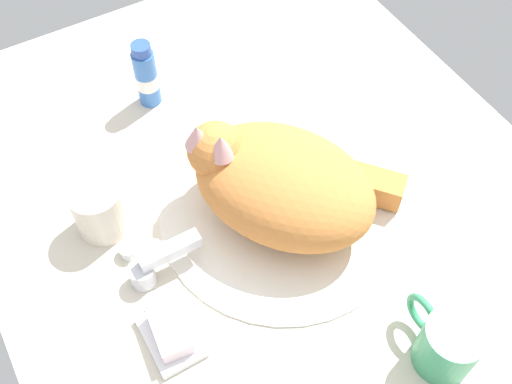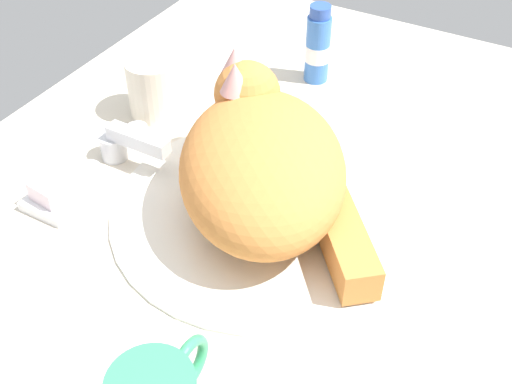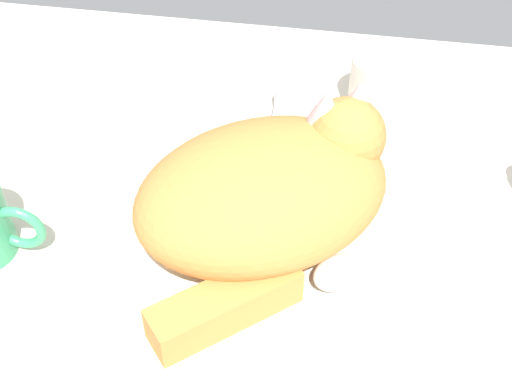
# 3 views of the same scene
# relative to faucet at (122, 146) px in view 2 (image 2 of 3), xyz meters

# --- Properties ---
(ground_plane) EXTENTS (1.10, 0.83, 0.03)m
(ground_plane) POSITION_rel_faucet_xyz_m (0.00, -0.21, -0.04)
(ground_plane) COLOR beige
(sink_basin) EXTENTS (0.36, 0.36, 0.01)m
(sink_basin) POSITION_rel_faucet_xyz_m (0.00, -0.21, -0.02)
(sink_basin) COLOR silver
(sink_basin) RESTS_ON ground_plane
(faucet) EXTENTS (0.13, 0.11, 0.05)m
(faucet) POSITION_rel_faucet_xyz_m (0.00, 0.00, 0.00)
(faucet) COLOR silver
(faucet) RESTS_ON ground_plane
(cat) EXTENTS (0.32, 0.32, 0.15)m
(cat) POSITION_rel_faucet_xyz_m (0.01, -0.20, 0.05)
(cat) COLOR #D17F3D
(cat) RESTS_ON sink_basin
(rinse_cup) EXTENTS (0.07, 0.07, 0.08)m
(rinse_cup) POSITION_rel_faucet_xyz_m (0.11, 0.03, 0.02)
(rinse_cup) COLOR silver
(rinse_cup) RESTS_ON ground_plane
(soap_dish) EXTENTS (0.09, 0.06, 0.01)m
(soap_dish) POSITION_rel_faucet_xyz_m (-0.09, 0.02, -0.02)
(soap_dish) COLOR white
(soap_dish) RESTS_ON ground_plane
(soap_bar) EXTENTS (0.07, 0.05, 0.02)m
(soap_bar) POSITION_rel_faucet_xyz_m (-0.09, 0.02, 0.00)
(soap_bar) COLOR silver
(soap_bar) RESTS_ON soap_dish
(toothpaste_bottle) EXTENTS (0.04, 0.04, 0.12)m
(toothpaste_bottle) POSITION_rel_faucet_xyz_m (0.30, -0.13, 0.03)
(toothpaste_bottle) COLOR #3870C6
(toothpaste_bottle) RESTS_ON ground_plane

